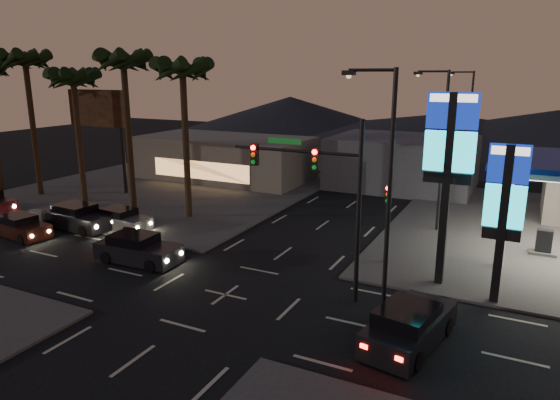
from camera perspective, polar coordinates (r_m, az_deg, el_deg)
The scene contains 24 objects.
ground at distance 23.23m, azimuth -6.26°, elevation -10.71°, with size 140.00×140.00×0.00m, color black.
corner_lot_nw at distance 44.54m, azimuth -12.63°, elevation 1.31°, with size 24.00×24.00×0.12m, color #47443F.
pylon_sign_tall at distance 23.59m, azimuth 18.79°, elevation 5.26°, with size 2.20×0.35×9.00m.
pylon_sign_short at distance 22.74m, azimuth 24.32°, elevation -0.04°, with size 1.60×0.35×7.00m.
traffic_signal_mast at distance 21.60m, azimuth 4.68°, elevation 2.06°, with size 6.10×0.39×8.00m.
pedestal_signal at distance 26.27m, azimuth 12.17°, elevation -1.19°, with size 0.32×0.39×4.30m.
streetlight_near at distance 19.66m, azimuth 11.88°, elevation 2.04°, with size 2.14×0.25×10.00m.
streetlight_mid at distance 32.26m, azimuth 17.82°, elevation 6.35°, with size 2.14×0.25×10.00m.
streetlight_far at distance 46.08m, azimuth 20.57°, elevation 8.31°, with size 2.14×0.25×10.00m.
palm_a at distance 34.03m, azimuth -11.04°, elevation 13.41°, with size 4.41×4.41×10.86m.
palm_b at distance 37.26m, azimuth -17.41°, elevation 13.93°, with size 4.41×4.41×11.46m.
palm_c at distance 40.86m, azimuth -22.51°, elevation 11.95°, with size 4.41×4.41×10.26m.
palm_d at distance 44.71m, azimuth -27.04°, elevation 13.23°, with size 4.41×4.41×11.66m.
billboard at distance 44.46m, azimuth -20.11°, elevation 8.96°, with size 6.00×0.30×8.50m.
building_far_west at distance 47.79m, azimuth -6.37°, elevation 4.80°, with size 16.00×8.00×4.00m, color #726B5B.
building_far_mid at distance 45.32m, azimuth 13.87°, elevation 4.21°, with size 12.00×9.00×4.40m, color #4C4C51.
hill_left at distance 86.08m, azimuth 1.16°, elevation 9.73°, with size 40.00×40.00×6.00m, color black.
hill_right at distance 78.07m, azimuth 29.01°, elevation 7.14°, with size 50.00×50.00×5.00m, color black.
hill_center at distance 78.89m, azimuth 17.98°, elevation 7.91°, with size 60.00×60.00×4.00m, color black.
car_lane_a_front at distance 27.70m, azimuth -15.96°, elevation -5.42°, with size 4.74×2.13×1.52m.
car_lane_a_mid at distance 34.58m, azimuth -27.52°, elevation -2.75°, with size 4.24×2.13×1.34m.
car_lane_b_front at distance 33.84m, azimuth -17.64°, elevation -2.13°, with size 4.21×2.07×1.33m.
car_lane_b_mid at distance 34.77m, azimuth -22.07°, elevation -1.87°, with size 5.02×2.34×1.60m.
suv_station at distance 19.55m, azimuth 14.50°, elevation -13.79°, with size 2.83×4.99×1.58m.
Camera 1 is at (11.51, -17.65, 9.77)m, focal length 32.00 mm.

